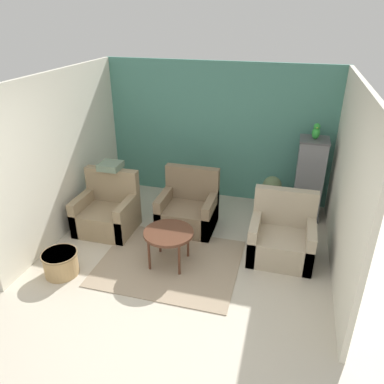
{
  "coord_description": "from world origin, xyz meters",
  "views": [
    {
      "loc": [
        1.25,
        -2.87,
        3.16
      ],
      "look_at": [
        0.0,
        1.68,
        0.84
      ],
      "focal_mm": 35.0,
      "sensor_mm": 36.0,
      "label": 1
    }
  ],
  "objects_px": {
    "armchair_middle": "(188,210)",
    "birdcage": "(309,179)",
    "parrot": "(316,131)",
    "wicker_basket": "(61,263)",
    "potted_plant": "(271,193)",
    "armchair_right": "(281,238)",
    "coffee_table": "(169,235)",
    "armchair_left": "(108,213)"
  },
  "relations": [
    {
      "from": "potted_plant",
      "to": "birdcage",
      "type": "bearing_deg",
      "value": 18.12
    },
    {
      "from": "armchair_left",
      "to": "armchair_middle",
      "type": "xyz_separation_m",
      "value": [
        1.2,
        0.41,
        0.0
      ]
    },
    {
      "from": "armchair_right",
      "to": "armchair_left",
      "type": "bearing_deg",
      "value": 179.49
    },
    {
      "from": "armchair_left",
      "to": "armchair_right",
      "type": "relative_size",
      "value": 1.0
    },
    {
      "from": "armchair_left",
      "to": "potted_plant",
      "type": "distance_m",
      "value": 2.67
    },
    {
      "from": "parrot",
      "to": "armchair_middle",
      "type": "bearing_deg",
      "value": -154.39
    },
    {
      "from": "armchair_left",
      "to": "birdcage",
      "type": "relative_size",
      "value": 0.69
    },
    {
      "from": "armchair_right",
      "to": "parrot",
      "type": "bearing_deg",
      "value": 75.92
    },
    {
      "from": "armchair_right",
      "to": "potted_plant",
      "type": "bearing_deg",
      "value": 102.34
    },
    {
      "from": "armchair_right",
      "to": "potted_plant",
      "type": "relative_size",
      "value": 1.28
    },
    {
      "from": "armchair_left",
      "to": "armchair_right",
      "type": "xyz_separation_m",
      "value": [
        2.67,
        -0.02,
        0.0
      ]
    },
    {
      "from": "coffee_table",
      "to": "armchair_left",
      "type": "bearing_deg",
      "value": 153.73
    },
    {
      "from": "potted_plant",
      "to": "parrot",
      "type": "bearing_deg",
      "value": 18.31
    },
    {
      "from": "coffee_table",
      "to": "armchair_right",
      "type": "relative_size",
      "value": 0.72
    },
    {
      "from": "wicker_basket",
      "to": "armchair_middle",
      "type": "bearing_deg",
      "value": 51.34
    },
    {
      "from": "coffee_table",
      "to": "birdcage",
      "type": "xyz_separation_m",
      "value": [
        1.78,
        1.87,
        0.21
      ]
    },
    {
      "from": "parrot",
      "to": "armchair_left",
      "type": "bearing_deg",
      "value": -156.97
    },
    {
      "from": "birdcage",
      "to": "potted_plant",
      "type": "relative_size",
      "value": 1.87
    },
    {
      "from": "birdcage",
      "to": "potted_plant",
      "type": "height_order",
      "value": "birdcage"
    },
    {
      "from": "coffee_table",
      "to": "armchair_middle",
      "type": "bearing_deg",
      "value": 90.98
    },
    {
      "from": "armchair_right",
      "to": "armchair_middle",
      "type": "relative_size",
      "value": 1.0
    },
    {
      "from": "parrot",
      "to": "wicker_basket",
      "type": "distance_m",
      "value": 4.15
    },
    {
      "from": "armchair_middle",
      "to": "armchair_right",
      "type": "bearing_deg",
      "value": -16.45
    },
    {
      "from": "coffee_table",
      "to": "armchair_right",
      "type": "height_order",
      "value": "armchair_right"
    },
    {
      "from": "wicker_basket",
      "to": "potted_plant",
      "type": "bearing_deg",
      "value": 42.18
    },
    {
      "from": "armchair_left",
      "to": "birdcage",
      "type": "xyz_separation_m",
      "value": [
        3.0,
        1.27,
        0.38
      ]
    },
    {
      "from": "armchair_left",
      "to": "potted_plant",
      "type": "xyz_separation_m",
      "value": [
        2.43,
        1.09,
        0.15
      ]
    },
    {
      "from": "potted_plant",
      "to": "wicker_basket",
      "type": "height_order",
      "value": "potted_plant"
    },
    {
      "from": "armchair_left",
      "to": "wicker_basket",
      "type": "relative_size",
      "value": 2.03
    },
    {
      "from": "coffee_table",
      "to": "wicker_basket",
      "type": "relative_size",
      "value": 1.46
    },
    {
      "from": "parrot",
      "to": "armchair_right",
      "type": "bearing_deg",
      "value": -104.08
    },
    {
      "from": "birdcage",
      "to": "parrot",
      "type": "distance_m",
      "value": 0.8
    },
    {
      "from": "parrot",
      "to": "wicker_basket",
      "type": "bearing_deg",
      "value": -141.34
    },
    {
      "from": "armchair_middle",
      "to": "birdcage",
      "type": "bearing_deg",
      "value": 25.56
    },
    {
      "from": "coffee_table",
      "to": "birdcage",
      "type": "distance_m",
      "value": 2.59
    },
    {
      "from": "birdcage",
      "to": "armchair_middle",
      "type": "bearing_deg",
      "value": -154.44
    },
    {
      "from": "armchair_left",
      "to": "birdcage",
      "type": "height_order",
      "value": "birdcage"
    },
    {
      "from": "armchair_right",
      "to": "birdcage",
      "type": "distance_m",
      "value": 1.39
    },
    {
      "from": "armchair_middle",
      "to": "coffee_table",
      "type": "bearing_deg",
      "value": -89.02
    },
    {
      "from": "armchair_right",
      "to": "wicker_basket",
      "type": "xyz_separation_m",
      "value": [
        -2.76,
        -1.17,
        -0.12
      ]
    },
    {
      "from": "coffee_table",
      "to": "parrot",
      "type": "xyz_separation_m",
      "value": [
        1.78,
        1.87,
        1.01
      ]
    },
    {
      "from": "armchair_left",
      "to": "armchair_middle",
      "type": "distance_m",
      "value": 1.27
    }
  ]
}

